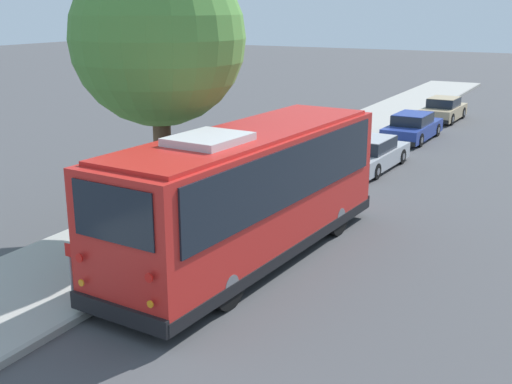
{
  "coord_description": "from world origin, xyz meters",
  "views": [
    {
      "loc": [
        -14.71,
        -7.22,
        6.13
      ],
      "look_at": [
        -0.03,
        0.65,
        1.3
      ],
      "focal_mm": 45.0,
      "sensor_mm": 36.0,
      "label": 1
    }
  ],
  "objects_px": {
    "shuttle_bus": "(250,188)",
    "parked_sedan_tan": "(443,110)",
    "parked_sedan_silver": "(371,154)",
    "street_tree": "(160,26)",
    "parked_sedan_blue": "(413,127)",
    "sign_post_near": "(71,273)",
    "fire_hydrant": "(303,166)",
    "sign_post_far": "(131,247)"
  },
  "relations": [
    {
      "from": "fire_hydrant",
      "to": "parked_sedan_tan",
      "type": "bearing_deg",
      "value": -6.02
    },
    {
      "from": "shuttle_bus",
      "to": "sign_post_far",
      "type": "relative_size",
      "value": 7.78
    },
    {
      "from": "parked_sedan_blue",
      "to": "sign_post_near",
      "type": "xyz_separation_m",
      "value": [
        -21.12,
        1.46,
        0.25
      ]
    },
    {
      "from": "fire_hydrant",
      "to": "sign_post_far",
      "type": "bearing_deg",
      "value": -179.61
    },
    {
      "from": "sign_post_near",
      "to": "parked_sedan_blue",
      "type": "bearing_deg",
      "value": -3.95
    },
    {
      "from": "shuttle_bus",
      "to": "fire_hydrant",
      "type": "bearing_deg",
      "value": 18.07
    },
    {
      "from": "shuttle_bus",
      "to": "street_tree",
      "type": "height_order",
      "value": "street_tree"
    },
    {
      "from": "shuttle_bus",
      "to": "sign_post_near",
      "type": "bearing_deg",
      "value": 160.46
    },
    {
      "from": "parked_sedan_silver",
      "to": "fire_hydrant",
      "type": "relative_size",
      "value": 5.82
    },
    {
      "from": "parked_sedan_blue",
      "to": "sign_post_near",
      "type": "bearing_deg",
      "value": 177.95
    },
    {
      "from": "parked_sedan_blue",
      "to": "shuttle_bus",
      "type": "bearing_deg",
      "value": -176.76
    },
    {
      "from": "parked_sedan_silver",
      "to": "sign_post_near",
      "type": "bearing_deg",
      "value": 176.93
    },
    {
      "from": "shuttle_bus",
      "to": "parked_sedan_tan",
      "type": "xyz_separation_m",
      "value": [
        22.96,
        0.3,
        -1.25
      ]
    },
    {
      "from": "fire_hydrant",
      "to": "parked_sedan_silver",
      "type": "bearing_deg",
      "value": -29.45
    },
    {
      "from": "parked_sedan_blue",
      "to": "sign_post_near",
      "type": "distance_m",
      "value": 21.17
    },
    {
      "from": "parked_sedan_silver",
      "to": "sign_post_far",
      "type": "distance_m",
      "value": 12.85
    },
    {
      "from": "sign_post_far",
      "to": "fire_hydrant",
      "type": "relative_size",
      "value": 1.54
    },
    {
      "from": "sign_post_far",
      "to": "fire_hydrant",
      "type": "xyz_separation_m",
      "value": [
        9.92,
        0.07,
        -0.22
      ]
    },
    {
      "from": "street_tree",
      "to": "sign_post_far",
      "type": "distance_m",
      "value": 5.92
    },
    {
      "from": "shuttle_bus",
      "to": "fire_hydrant",
      "type": "xyz_separation_m",
      "value": [
        7.56,
        1.92,
        -1.3
      ]
    },
    {
      "from": "shuttle_bus",
      "to": "parked_sedan_silver",
      "type": "relative_size",
      "value": 2.05
    },
    {
      "from": "shuttle_bus",
      "to": "street_tree",
      "type": "distance_m",
      "value": 4.95
    },
    {
      "from": "sign_post_far",
      "to": "fire_hydrant",
      "type": "height_order",
      "value": "sign_post_far"
    },
    {
      "from": "parked_sedan_blue",
      "to": "sign_post_far",
      "type": "distance_m",
      "value": 19.24
    },
    {
      "from": "parked_sedan_tan",
      "to": "sign_post_far",
      "type": "xyz_separation_m",
      "value": [
        -25.32,
        1.55,
        0.17
      ]
    },
    {
      "from": "sign_post_near",
      "to": "fire_hydrant",
      "type": "height_order",
      "value": "sign_post_near"
    },
    {
      "from": "street_tree",
      "to": "sign_post_near",
      "type": "xyz_separation_m",
      "value": [
        -5.08,
        -1.24,
        -4.78
      ]
    },
    {
      "from": "sign_post_near",
      "to": "parked_sedan_tan",
      "type": "bearing_deg",
      "value": -3.27
    },
    {
      "from": "parked_sedan_tan",
      "to": "sign_post_far",
      "type": "height_order",
      "value": "sign_post_far"
    },
    {
      "from": "parked_sedan_silver",
      "to": "street_tree",
      "type": "height_order",
      "value": "street_tree"
    },
    {
      "from": "shuttle_bus",
      "to": "parked_sedan_tan",
      "type": "height_order",
      "value": "shuttle_bus"
    },
    {
      "from": "shuttle_bus",
      "to": "street_tree",
      "type": "bearing_deg",
      "value": 79.43
    },
    {
      "from": "shuttle_bus",
      "to": "parked_sedan_tan",
      "type": "distance_m",
      "value": 23.0
    },
    {
      "from": "shuttle_bus",
      "to": "parked_sedan_silver",
      "type": "height_order",
      "value": "shuttle_bus"
    },
    {
      "from": "parked_sedan_silver",
      "to": "fire_hydrant",
      "type": "distance_m",
      "value": 3.25
    },
    {
      "from": "parked_sedan_tan",
      "to": "sign_post_far",
      "type": "distance_m",
      "value": 25.37
    },
    {
      "from": "parked_sedan_blue",
      "to": "parked_sedan_silver",
      "type": "bearing_deg",
      "value": -177.46
    },
    {
      "from": "sign_post_far",
      "to": "sign_post_near",
      "type": "bearing_deg",
      "value": 180.0
    },
    {
      "from": "shuttle_bus",
      "to": "street_tree",
      "type": "relative_size",
      "value": 1.18
    },
    {
      "from": "street_tree",
      "to": "fire_hydrant",
      "type": "height_order",
      "value": "street_tree"
    },
    {
      "from": "sign_post_near",
      "to": "fire_hydrant",
      "type": "bearing_deg",
      "value": 0.33
    },
    {
      "from": "shuttle_bus",
      "to": "parked_sedan_blue",
      "type": "height_order",
      "value": "shuttle_bus"
    }
  ]
}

